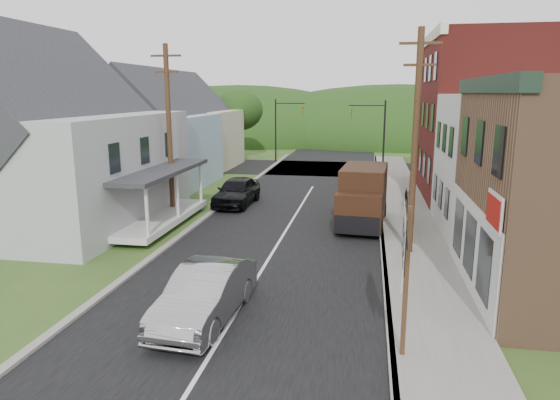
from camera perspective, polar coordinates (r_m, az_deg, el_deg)
The scene contains 24 objects.
ground at distance 18.44m, azimuth -2.47°, elevation -8.68°, with size 120.00×120.00×0.00m, color #2D4719.
road at distance 27.87m, azimuth 1.95°, elevation -1.46°, with size 9.00×90.00×0.02m, color black.
cross_road at distance 44.47m, azimuth 5.04°, elevation 3.62°, with size 60.00×9.00×0.02m, color black.
sidewalk_right at distance 25.75m, azimuth 14.44°, elevation -2.82°, with size 2.80×55.00×0.15m, color slate.
curb_right at distance 25.67m, azimuth 11.44°, elevation -2.72°, with size 0.20×55.00×0.15m, color slate.
curb_left at distance 27.00m, azimuth -8.47°, elevation -1.91°, with size 0.30×55.00×0.12m, color slate.
storefront_white at distance 25.68m, azimuth 27.02°, elevation 3.43°, with size 8.00×7.00×6.50m, color silver.
storefront_red at distance 34.69m, azimuth 22.80°, elevation 8.64°, with size 8.00×12.00×10.00m, color maroon.
house_gray at distance 27.84m, azimuth -24.70°, elevation 6.26°, with size 10.20×12.24×8.35m.
house_blue at distance 37.02m, azimuth -13.66°, elevation 7.37°, with size 7.14×8.16×7.28m.
house_cream at distance 45.55m, azimuth -9.71°, elevation 8.37°, with size 7.14×8.16×7.28m.
utility_pole_right at distance 20.50m, azimuth 15.19°, elevation 6.41°, with size 1.60×0.26×9.00m.
utility_pole_left at distance 26.93m, azimuth -12.55°, elevation 7.82°, with size 1.60×0.26×9.00m.
traffic_signal_right at distance 40.43m, azimuth 10.84°, elevation 7.96°, with size 2.87×0.20×6.00m.
traffic_signal_left at distance 48.09m, azimuth 0.33°, elevation 8.81°, with size 2.87×0.20×6.00m.
tree_left_b at distance 35.56m, azimuth -26.03°, elevation 8.24°, with size 4.80×4.80×6.94m.
tree_left_c at distance 43.30m, azimuth -22.11°, elevation 10.45°, with size 5.80×5.80×8.41m.
tree_left_d at distance 50.49m, azimuth -4.73°, elevation 10.21°, with size 4.80×4.80×6.94m.
forested_ridge at distance 72.22m, azimuth 7.02°, elevation 6.84°, with size 90.00×30.00×16.00m, color #17320F.
silver_sedan at distance 14.95m, azimuth -8.51°, elevation -10.63°, with size 1.69×4.86×1.60m, color #A0A0A5.
dark_sedan at distance 29.68m, azimuth -4.97°, elevation 0.98°, with size 1.96×4.88×1.66m, color black.
delivery_van at distance 25.20m, azimuth 9.45°, elevation 0.39°, with size 2.53×5.41×2.95m.
route_sign_cluster at distance 12.45m, azimuth 14.09°, elevation -6.68°, with size 0.24×2.17×3.80m.
warning_sign at distance 22.04m, azimuth 14.25°, elevation -0.92°, with size 0.13×0.68×2.45m.
Camera 1 is at (3.76, -16.83, 6.55)m, focal length 32.00 mm.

